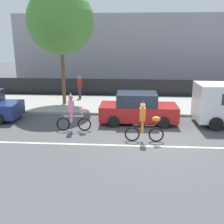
{
  "coord_description": "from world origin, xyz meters",
  "views": [
    {
      "loc": [
        -1.15,
        -10.87,
        4.36
      ],
      "look_at": [
        -2.0,
        1.2,
        1.0
      ],
      "focal_mm": 42.0,
      "sensor_mm": 36.0,
      "label": 1
    }
  ],
  "objects_px": {
    "parade_cyclist_orange": "(145,123)",
    "pedestrian_onlooker": "(80,86)",
    "parade_cyclist_pink": "(74,114)",
    "parked_car_red": "(138,109)"
  },
  "relations": [
    {
      "from": "parade_cyclist_orange",
      "to": "pedestrian_onlooker",
      "type": "xyz_separation_m",
      "value": [
        -4.39,
        8.05,
        0.17
      ]
    },
    {
      "from": "parade_cyclist_pink",
      "to": "pedestrian_onlooker",
      "type": "xyz_separation_m",
      "value": [
        -1.0,
        6.84,
        0.17
      ]
    },
    {
      "from": "pedestrian_onlooker",
      "to": "parade_cyclist_pink",
      "type": "bearing_deg",
      "value": -81.67
    },
    {
      "from": "parade_cyclist_orange",
      "to": "pedestrian_onlooker",
      "type": "bearing_deg",
      "value": 118.6
    },
    {
      "from": "pedestrian_onlooker",
      "to": "parade_cyclist_orange",
      "type": "bearing_deg",
      "value": -61.4
    },
    {
      "from": "pedestrian_onlooker",
      "to": "parked_car_red",
      "type": "bearing_deg",
      "value": -52.0
    },
    {
      "from": "parked_car_red",
      "to": "parade_cyclist_orange",
      "type": "bearing_deg",
      "value": -85.14
    },
    {
      "from": "parked_car_red",
      "to": "pedestrian_onlooker",
      "type": "height_order",
      "value": "pedestrian_onlooker"
    },
    {
      "from": "parked_car_red",
      "to": "pedestrian_onlooker",
      "type": "relative_size",
      "value": 2.53
    },
    {
      "from": "parade_cyclist_pink",
      "to": "parked_car_red",
      "type": "xyz_separation_m",
      "value": [
        3.15,
        1.52,
        -0.06
      ]
    }
  ]
}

